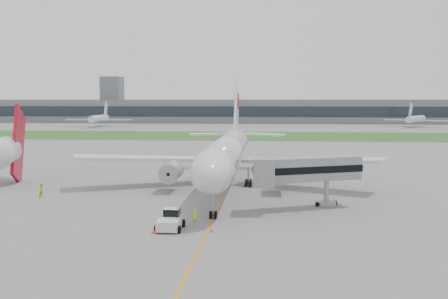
# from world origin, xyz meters

# --- Properties ---
(ground) EXTENTS (600.00, 600.00, 0.00)m
(ground) POSITION_xyz_m (0.00, 0.00, 0.00)
(ground) COLOR gray
(ground) RESTS_ON ground
(apron_markings) EXTENTS (70.00, 70.00, 0.04)m
(apron_markings) POSITION_xyz_m (0.00, -5.00, 0.00)
(apron_markings) COLOR orange
(apron_markings) RESTS_ON ground
(grass_strip) EXTENTS (600.00, 50.00, 0.02)m
(grass_strip) POSITION_xyz_m (0.00, 120.00, 0.01)
(grass_strip) COLOR #2E5A22
(grass_strip) RESTS_ON ground
(terminal_building) EXTENTS (320.00, 22.30, 14.00)m
(terminal_building) POSITION_xyz_m (0.00, 229.87, 7.00)
(terminal_building) COLOR slate
(terminal_building) RESTS_ON ground
(control_tower) EXTENTS (12.00, 12.00, 56.00)m
(control_tower) POSITION_xyz_m (-90.00, 232.00, 0.00)
(control_tower) COLOR slate
(control_tower) RESTS_ON ground
(airliner) EXTENTS (48.13, 53.95, 17.88)m
(airliner) POSITION_xyz_m (0.00, 4.87, 5.66)
(airliner) COLOR silver
(airliner) RESTS_ON ground
(pushback_tug) EXTENTS (2.72, 4.01, 2.04)m
(pushback_tug) POSITION_xyz_m (-3.99, -19.97, 0.94)
(pushback_tug) COLOR silver
(pushback_tug) RESTS_ON ground
(jet_bridge) EXTENTS (13.93, 8.99, 6.72)m
(jet_bridge) POSITION_xyz_m (10.52, -9.00, 4.97)
(jet_bridge) COLOR gray
(jet_bridge) RESTS_ON ground
(safety_cone_left) EXTENTS (0.36, 0.36, 0.50)m
(safety_cone_left) POSITION_xyz_m (-5.14, -22.23, 0.25)
(safety_cone_left) COLOR #F8560D
(safety_cone_left) RESTS_ON ground
(safety_cone_right) EXTENTS (0.41, 0.41, 0.57)m
(safety_cone_right) POSITION_xyz_m (0.50, -20.99, 0.28)
(safety_cone_right) COLOR #F8560D
(safety_cone_right) RESTS_ON ground
(ground_crew_near) EXTENTS (0.72, 0.56, 1.75)m
(ground_crew_near) POSITION_xyz_m (-1.67, -18.04, 0.87)
(ground_crew_near) COLOR #D0F729
(ground_crew_near) RESTS_ON ground
(ground_crew_far) EXTENTS (0.90, 1.06, 1.95)m
(ground_crew_far) POSITION_xyz_m (-25.52, -4.24, 0.97)
(ground_crew_far) COLOR #ACEF27
(ground_crew_far) RESTS_ON ground
(neighbor_aircraft) EXTENTS (7.23, 17.00, 13.71)m
(neighbor_aircraft) POSITION_xyz_m (-35.64, 3.81, 5.43)
(neighbor_aircraft) COLOR #A2091B
(neighbor_aircraft) RESTS_ON ground
(distant_aircraft_left) EXTENTS (35.37, 31.82, 12.64)m
(distant_aircraft_left) POSITION_xyz_m (-79.98, 177.33, 0.00)
(distant_aircraft_left) COLOR silver
(distant_aircraft_left) RESTS_ON ground
(distant_aircraft_right) EXTENTS (40.85, 39.43, 11.99)m
(distant_aircraft_right) POSITION_xyz_m (81.04, 189.41, 0.00)
(distant_aircraft_right) COLOR silver
(distant_aircraft_right) RESTS_ON ground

